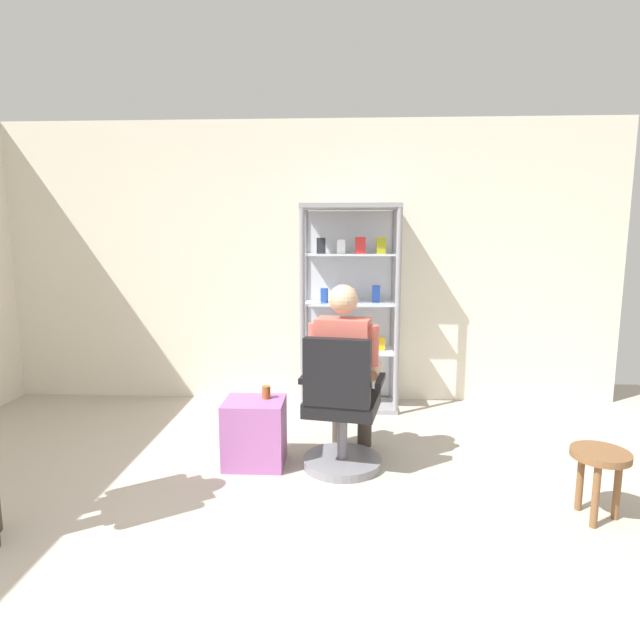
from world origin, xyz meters
The scene contains 8 objects.
ground_plane centered at (0.00, 0.00, 0.00)m, with size 7.20×7.20×0.00m, color #B2A899.
back_wall centered at (0.00, 3.00, 1.35)m, with size 6.00×0.10×2.70m, color silver.
display_cabinet_main centered at (0.40, 2.76, 0.96)m, with size 0.90×0.45×1.90m.
office_chair centered at (0.33, 1.34, 0.39)m, with size 0.61×0.57×0.96m.
seated_shopkeeper centered at (0.36, 1.50, 0.71)m, with size 0.54×0.61×1.29m.
storage_crate centered at (-0.28, 1.40, 0.24)m, with size 0.42×0.36×0.47m, color #9E599E.
tea_glass centered at (-0.20, 1.45, 0.52)m, with size 0.06×0.06×0.09m, color brown.
wooden_stool centered at (1.80, 0.77, 0.33)m, with size 0.32×0.32×0.41m.
Camera 1 is at (0.35, -2.06, 1.59)m, focal length 28.94 mm.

